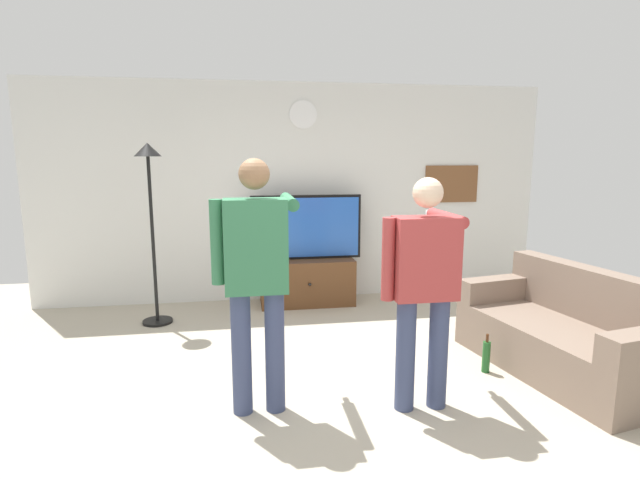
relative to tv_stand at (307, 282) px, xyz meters
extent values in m
plane|color=#B2A893|center=(-0.09, -2.60, -0.28)|extent=(8.40, 8.40, 0.00)
cube|color=silver|center=(-0.09, 0.35, 1.07)|extent=(6.40, 0.10, 2.70)
cube|color=brown|center=(0.00, 0.00, 0.00)|extent=(1.14, 0.46, 0.56)
sphere|color=black|center=(0.00, -0.25, 0.03)|extent=(0.04, 0.04, 0.04)
cube|color=black|center=(0.00, 0.05, 0.67)|extent=(1.35, 0.06, 0.78)
cube|color=blue|center=(0.00, 0.02, 0.67)|extent=(1.29, 0.01, 0.72)
cylinder|color=white|center=(0.00, 0.29, 2.03)|extent=(0.34, 0.03, 0.34)
cube|color=brown|center=(1.96, 0.30, 1.17)|extent=(0.72, 0.04, 0.48)
cylinder|color=black|center=(-1.72, -0.43, -0.27)|extent=(0.32, 0.32, 0.03)
cylinder|color=black|center=(-1.72, -0.43, 0.64)|extent=(0.04, 0.04, 1.78)
cone|color=black|center=(-1.72, -0.43, 1.60)|extent=(0.28, 0.28, 0.14)
cylinder|color=#384266|center=(-0.81, -2.50, 0.17)|extent=(0.14, 0.14, 0.89)
cylinder|color=#384266|center=(-0.57, -2.50, 0.17)|extent=(0.14, 0.14, 0.89)
cube|color=#33724C|center=(-0.69, -2.50, 0.94)|extent=(0.43, 0.22, 0.65)
sphere|color=#8C6647|center=(-0.69, -2.50, 1.42)|extent=(0.21, 0.21, 0.21)
cylinder|color=#33724C|center=(-0.95, -2.50, 0.97)|extent=(0.09, 0.09, 0.58)
cylinder|color=#33724C|center=(-0.43, -2.21, 1.21)|extent=(0.09, 0.58, 0.09)
cube|color=white|center=(-0.43, -1.89, 1.21)|extent=(0.04, 0.12, 0.04)
cylinder|color=#384266|center=(0.36, -2.63, 0.13)|extent=(0.14, 0.14, 0.83)
cylinder|color=#384266|center=(0.60, -2.63, 0.13)|extent=(0.14, 0.14, 0.83)
cube|color=#A53838|center=(0.48, -2.63, 0.84)|extent=(0.45, 0.22, 0.58)
sphere|color=beige|center=(0.48, -2.63, 1.30)|extent=(0.21, 0.21, 0.21)
cylinder|color=#A53838|center=(0.21, -2.63, 0.84)|extent=(0.09, 0.09, 0.58)
cylinder|color=#A53838|center=(0.75, -2.34, 1.08)|extent=(0.09, 0.58, 0.09)
cube|color=white|center=(0.75, -2.02, 1.08)|extent=(0.04, 0.12, 0.04)
cube|color=#7F6B5B|center=(1.86, -2.25, -0.07)|extent=(1.15, 1.88, 0.42)
cube|color=#7F6B5B|center=(2.18, -2.19, 0.36)|extent=(0.51, 1.76, 0.45)
cube|color=#7F6B5B|center=(1.72, -1.49, 0.25)|extent=(0.87, 0.35, 0.22)
cylinder|color=#1E5923|center=(1.24, -2.16, -0.15)|extent=(0.07, 0.07, 0.27)
cylinder|color=#4C2814|center=(1.24, -2.16, 0.02)|extent=(0.02, 0.02, 0.07)
camera|label=1|loc=(-0.78, -5.81, 1.56)|focal=27.50mm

